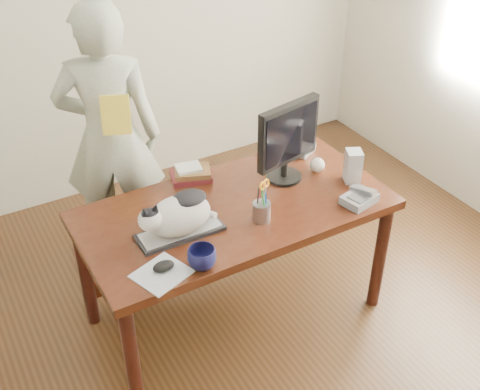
% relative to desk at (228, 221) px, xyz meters
% --- Properties ---
extents(room, '(4.50, 4.50, 4.50)m').
position_rel_desk_xyz_m(room, '(0.00, -0.68, 0.75)').
color(room, black).
rests_on(room, ground).
extents(desk, '(1.60, 0.80, 0.75)m').
position_rel_desk_xyz_m(desk, '(0.00, 0.00, 0.00)').
color(desk, black).
rests_on(desk, ground).
extents(keyboard, '(0.42, 0.17, 0.03)m').
position_rel_desk_xyz_m(keyboard, '(-0.34, -0.15, 0.16)').
color(keyboard, black).
rests_on(keyboard, desk).
extents(cat, '(0.41, 0.21, 0.23)m').
position_rel_desk_xyz_m(cat, '(-0.36, -0.15, 0.27)').
color(cat, silver).
rests_on(cat, keyboard).
extents(monitor, '(0.40, 0.23, 0.45)m').
position_rel_desk_xyz_m(monitor, '(0.37, 0.01, 0.40)').
color(monitor, black).
rests_on(monitor, desk).
extents(pen_cup, '(0.12, 0.12, 0.23)m').
position_rel_desk_xyz_m(pen_cup, '(0.06, -0.24, 0.21)').
color(pen_cup, gray).
rests_on(pen_cup, desk).
extents(mousepad, '(0.28, 0.26, 0.01)m').
position_rel_desk_xyz_m(mousepad, '(-0.54, -0.37, 0.15)').
color(mousepad, silver).
rests_on(mousepad, desk).
extents(mouse, '(0.12, 0.09, 0.04)m').
position_rel_desk_xyz_m(mouse, '(-0.52, -0.35, 0.17)').
color(mouse, black).
rests_on(mouse, mousepad).
extents(coffee_mug, '(0.18, 0.18, 0.10)m').
position_rel_desk_xyz_m(coffee_mug, '(-0.36, -0.41, 0.20)').
color(coffee_mug, '#0D0E34').
rests_on(coffee_mug, desk).
extents(phone, '(0.20, 0.18, 0.08)m').
position_rel_desk_xyz_m(phone, '(0.58, -0.37, 0.17)').
color(phone, '#5B5B60').
rests_on(phone, desk).
extents(speaker, '(0.11, 0.12, 0.18)m').
position_rel_desk_xyz_m(speaker, '(0.67, -0.18, 0.24)').
color(speaker, '#A2A2A4').
rests_on(speaker, desk).
extents(baseball, '(0.08, 0.08, 0.08)m').
position_rel_desk_xyz_m(baseball, '(0.56, -0.01, 0.19)').
color(baseball, white).
rests_on(baseball, desk).
extents(book_stack, '(0.25, 0.21, 0.08)m').
position_rel_desk_xyz_m(book_stack, '(-0.08, 0.27, 0.18)').
color(book_stack, '#4E141B').
rests_on(book_stack, desk).
extents(calculator, '(0.20, 0.22, 0.05)m').
position_rel_desk_xyz_m(calculator, '(0.60, 0.23, 0.17)').
color(calculator, '#5B5B60').
rests_on(calculator, desk).
extents(person, '(0.71, 0.61, 1.66)m').
position_rel_desk_xyz_m(person, '(-0.35, 0.80, 0.23)').
color(person, beige).
rests_on(person, ground).
extents(held_book, '(0.18, 0.15, 0.22)m').
position_rel_desk_xyz_m(held_book, '(-0.35, 0.63, 0.45)').
color(held_book, gold).
rests_on(held_book, person).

